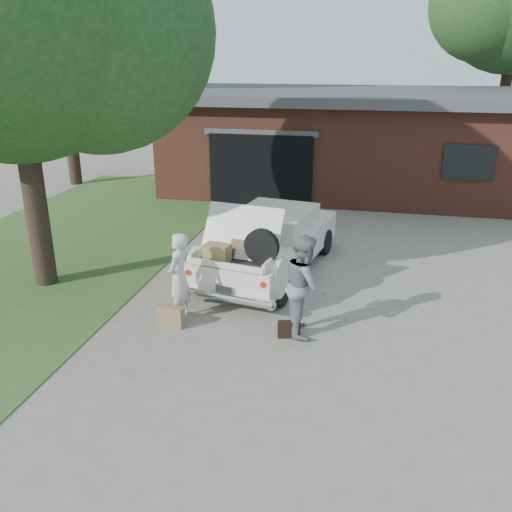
# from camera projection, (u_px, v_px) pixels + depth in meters

# --- Properties ---
(ground) EXTENTS (90.00, 90.00, 0.00)m
(ground) POSITION_uv_depth(u_px,v_px,m) (249.00, 327.00, 9.42)
(ground) COLOR gray
(ground) RESTS_ON ground
(grass_strip) EXTENTS (6.00, 16.00, 0.02)m
(grass_strip) POSITION_uv_depth(u_px,v_px,m) (59.00, 247.00, 13.28)
(grass_strip) COLOR #2D4C1E
(grass_strip) RESTS_ON ground
(house) EXTENTS (12.80, 7.80, 3.30)m
(house) POSITION_uv_depth(u_px,v_px,m) (350.00, 138.00, 19.13)
(house) COLOR brown
(house) RESTS_ON ground
(tree_left) EXTENTS (6.76, 5.87, 8.40)m
(tree_left) POSITION_uv_depth(u_px,v_px,m) (11.00, 7.00, 9.40)
(tree_left) COLOR #38281E
(tree_left) RESTS_ON ground
(sedan) EXTENTS (2.56, 4.88, 1.80)m
(sedan) POSITION_uv_depth(u_px,v_px,m) (270.00, 242.00, 11.57)
(sedan) COLOR silver
(sedan) RESTS_ON ground
(woman_left) EXTENTS (0.42, 0.61, 1.59)m
(woman_left) POSITION_uv_depth(u_px,v_px,m) (179.00, 277.00, 9.46)
(woman_left) COLOR beige
(woman_left) RESTS_ON ground
(woman_right) EXTENTS (0.82, 0.96, 1.73)m
(woman_right) POSITION_uv_depth(u_px,v_px,m) (305.00, 285.00, 8.97)
(woman_right) COLOR slate
(woman_right) RESTS_ON ground
(suitcase_left) EXTENTS (0.51, 0.24, 0.38)m
(suitcase_left) POSITION_uv_depth(u_px,v_px,m) (171.00, 316.00, 9.39)
(suitcase_left) COLOR #92694A
(suitcase_left) RESTS_ON ground
(suitcase_right) EXTENTS (0.39, 0.21, 0.29)m
(suitcase_right) POSITION_uv_depth(u_px,v_px,m) (289.00, 329.00, 9.03)
(suitcase_right) COLOR black
(suitcase_right) RESTS_ON ground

